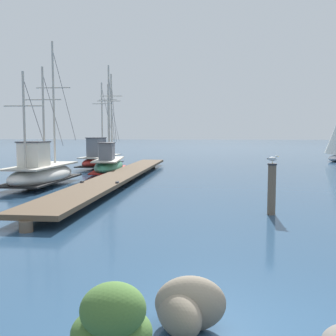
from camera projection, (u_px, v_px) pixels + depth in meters
The scene contains 8 objects.
floating_dock at pixel (123, 174), 21.91m from camera, with size 2.57×23.64×0.53m.
fishing_boat_1 at pixel (42, 172), 19.66m from camera, with size 2.35×8.16×7.56m.
fishing_boat_2 at pixel (109, 164), 25.80m from camera, with size 2.80×8.15×7.14m.
fishing_boat_3 at pixel (100, 158), 30.88m from camera, with size 1.94×8.43×6.76m.
mooring_piling at pixel (272, 188), 12.59m from camera, with size 0.30×0.30×1.67m.
perched_seagull at pixel (272, 159), 12.51m from camera, with size 0.38×0.18×0.27m.
shore_rock_near_left at pixel (185, 307), 5.11m from camera, with size 1.11×1.10×0.73m.
distant_sailboat at pixel (336, 140), 37.69m from camera, with size 2.72×3.46×4.64m.
Camera 1 is at (-0.48, -4.52, 2.59)m, focal length 41.76 mm.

